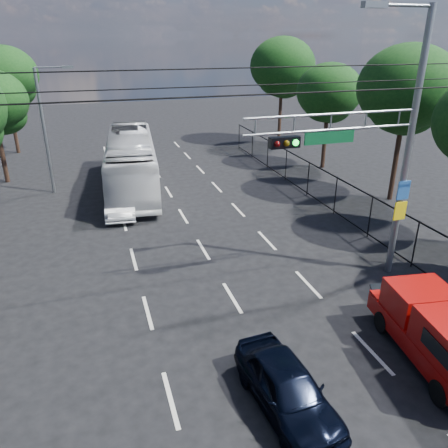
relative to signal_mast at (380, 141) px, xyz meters
name	(u,v)px	position (x,y,z in m)	size (l,w,h in m)	color
lane_markings	(192,231)	(-5.28, 6.01, -5.24)	(6.12, 38.00, 0.01)	beige
signal_mast	(380,141)	(0.00, 0.00, 0.00)	(6.43, 0.39, 9.50)	slate
streetlight_left	(47,125)	(-11.62, 14.01, -1.30)	(2.09, 0.22, 7.08)	slate
utility_wires	(225,83)	(-5.28, 0.84, 1.99)	(22.00, 5.04, 0.74)	black
fence_right	(356,207)	(2.32, 4.18, -4.21)	(0.06, 34.03, 2.00)	black
tree_right_c	(406,95)	(6.53, 7.03, 0.49)	(5.10, 5.10, 8.29)	black
tree_right_d	(329,96)	(6.13, 14.03, -0.39)	(4.32, 4.32, 7.02)	black
tree_right_e	(282,71)	(6.33, 22.03, 0.69)	(5.28, 5.28, 8.58)	black
tree_left_e	(5,80)	(-14.87, 25.03, 0.29)	(4.92, 4.92, 7.99)	black
red_pickup	(442,334)	(-0.82, -4.89, -4.25)	(2.51, 5.21, 1.87)	black
navy_hatchback	(287,388)	(-5.58, -5.11, -4.61)	(1.50, 3.73, 1.27)	black
white_bus	(131,162)	(-7.18, 13.48, -3.63)	(2.70, 11.55, 3.22)	silver
white_van	(120,200)	(-8.28, 9.51, -4.55)	(1.46, 4.20, 1.38)	silver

